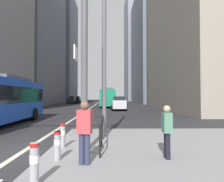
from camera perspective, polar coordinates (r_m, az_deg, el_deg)
ground_plane at (r=27.42m, az=-7.32°, el=-5.60°), size 160.00×160.00×0.00m
median_island at (r=6.91m, az=20.77°, el=-17.41°), size 9.00×10.00×0.15m
lane_centre_line at (r=37.36m, az=-5.59°, el=-4.49°), size 0.20×80.00×0.01m
office_tower_left_mid at (r=55.88m, az=-22.38°, el=21.57°), size 11.95×23.67×47.49m
office_tower_left_far at (r=75.25m, az=-15.84°, el=11.40°), size 13.16×16.67×37.33m
office_tower_right_mid at (r=62.25m, az=12.37°, el=12.09°), size 11.79×24.95×33.06m
office_tower_right_far at (r=87.32m, az=8.53°, el=12.00°), size 13.60×19.87×44.55m
city_bus_red_receding at (r=36.83m, az=-0.98°, el=-1.69°), size 2.93×11.63×3.40m
city_bus_red_distant at (r=58.01m, az=-0.39°, el=-1.60°), size 2.85×11.55×3.40m
car_oncoming_mid at (r=56.21m, az=-10.01°, el=-2.45°), size 2.21×4.15×1.94m
car_receding_near at (r=27.59m, az=1.87°, el=-3.53°), size 2.15×4.15×1.94m
car_receding_far at (r=47.16m, az=-0.51°, el=-2.67°), size 2.16×4.50×1.94m
car_oncoming_far at (r=52.23m, az=-11.32°, el=-2.52°), size 2.11×4.05×1.94m
traffic_signal_gantry at (r=7.34m, az=-23.54°, el=15.36°), size 5.81×0.65×6.00m
street_lamp_post at (r=9.61m, az=-2.26°, el=18.61°), size 5.50×0.32×8.00m
bollard_left at (r=4.61m, az=-21.41°, el=-18.41°), size 0.20×0.20×0.87m
bollard_right at (r=6.08m, az=-15.43°, el=-14.51°), size 0.20×0.20×0.82m
bollard_back at (r=7.45m, az=-14.00°, el=-11.97°), size 0.20×0.20×0.85m
pedestrian_railing at (r=7.92m, az=-2.84°, el=-9.60°), size 0.06×3.88×0.98m
pedestrian_waiting at (r=6.18m, az=15.51°, el=-10.52°), size 0.25×0.39×1.56m
pedestrian_walking at (r=5.48m, az=-7.91°, el=-10.85°), size 0.41×0.30×1.69m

